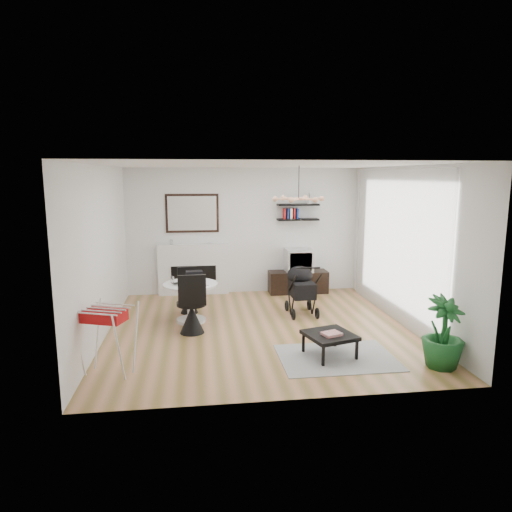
{
  "coord_description": "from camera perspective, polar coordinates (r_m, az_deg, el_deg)",
  "views": [
    {
      "loc": [
        -1.02,
        -7.27,
        2.54
      ],
      "look_at": [
        -0.01,
        0.4,
        1.17
      ],
      "focal_mm": 32.0,
      "sensor_mm": 36.0,
      "label": 1
    }
  ],
  "objects": [
    {
      "name": "newspaper",
      "position": [
        7.92,
        -7.24,
        -3.51
      ],
      "size": [
        0.35,
        0.3,
        0.01
      ],
      "primitive_type": "cube",
      "rotation": [
        0.0,
        0.0,
        0.12
      ],
      "color": "silver",
      "rests_on": "dining_table"
    },
    {
      "name": "wall_back",
      "position": [
        9.89,
        -1.53,
        3.13
      ],
      "size": [
        5.0,
        0.0,
        5.0
      ],
      "primitive_type": "plane",
      "rotation": [
        1.57,
        0.0,
        0.0
      ],
      "color": "white",
      "rests_on": "floor"
    },
    {
      "name": "wall_right",
      "position": [
        8.16,
        18.15,
        1.16
      ],
      "size": [
        0.0,
        5.0,
        5.0
      ],
      "primitive_type": "plane",
      "rotation": [
        1.57,
        0.0,
        -1.57
      ],
      "color": "white",
      "rests_on": "floor"
    },
    {
      "name": "drying_rack",
      "position": [
        6.23,
        -18.05,
        -9.87
      ],
      "size": [
        0.75,
        0.73,
        0.9
      ],
      "rotation": [
        0.0,
        0.0,
        -0.36
      ],
      "color": "white",
      "rests_on": "floor"
    },
    {
      "name": "shelf_lower",
      "position": [
        9.93,
        5.26,
        4.57
      ],
      "size": [
        0.9,
        0.25,
        0.04
      ],
      "primitive_type": "cube",
      "color": "black",
      "rests_on": "wall_back"
    },
    {
      "name": "tv_console",
      "position": [
        10.05,
        5.26,
        -3.24
      ],
      "size": [
        1.28,
        0.45,
        0.48
      ],
      "primitive_type": "cube",
      "color": "black",
      "rests_on": "floor"
    },
    {
      "name": "black_bag",
      "position": [
        8.19,
        -7.72,
        -2.47
      ],
      "size": [
        0.3,
        0.2,
        0.18
      ],
      "primitive_type": "cube",
      "rotation": [
        0.0,
        0.0,
        0.07
      ],
      "color": "black",
      "rests_on": "dining_table"
    },
    {
      "name": "shelf_upper",
      "position": [
        9.9,
        5.29,
        6.41
      ],
      "size": [
        0.9,
        0.25,
        0.04
      ],
      "primitive_type": "cube",
      "color": "black",
      "rests_on": "wall_back"
    },
    {
      "name": "laptop",
      "position": [
        7.97,
        -9.15,
        -3.4
      ],
      "size": [
        0.39,
        0.36,
        0.03
      ],
      "primitive_type": "imported",
      "rotation": [
        0.0,
        0.0,
        0.65
      ],
      "color": "black",
      "rests_on": "dining_table"
    },
    {
      "name": "ceiling",
      "position": [
        7.34,
        0.51,
        11.29
      ],
      "size": [
        5.0,
        5.0,
        0.0
      ],
      "primitive_type": "plane",
      "color": "white",
      "rests_on": "wall_back"
    },
    {
      "name": "sheer_curtain",
      "position": [
        8.3,
        16.94,
        1.36
      ],
      "size": [
        0.04,
        3.6,
        2.6
      ],
      "primitive_type": "cube",
      "color": "white",
      "rests_on": "wall_right"
    },
    {
      "name": "floor",
      "position": [
        7.76,
        0.47,
        -9.05
      ],
      "size": [
        5.0,
        5.0,
        0.0
      ],
      "primitive_type": "plane",
      "color": "olive",
      "rests_on": "ground"
    },
    {
      "name": "drinking_glass",
      "position": [
        8.12,
        -10.42,
        -2.9
      ],
      "size": [
        0.06,
        0.06,
        0.11
      ],
      "primitive_type": "cylinder",
      "color": "white",
      "rests_on": "dining_table"
    },
    {
      "name": "magazines",
      "position": [
        6.56,
        9.42,
        -9.57
      ],
      "size": [
        0.31,
        0.28,
        0.04
      ],
      "primitive_type": "cube",
      "rotation": [
        0.0,
        0.0,
        0.35
      ],
      "color": "#C53931",
      "rests_on": "coffee_table"
    },
    {
      "name": "fireplace",
      "position": [
        9.87,
        -7.83,
        -0.89
      ],
      "size": [
        1.5,
        0.17,
        2.16
      ],
      "color": "white",
      "rests_on": "floor"
    },
    {
      "name": "potted_plant",
      "position": [
        6.62,
        22.37,
        -8.83
      ],
      "size": [
        0.69,
        0.69,
        0.97
      ],
      "primitive_type": "imported",
      "rotation": [
        0.0,
        0.0,
        0.33
      ],
      "color": "#185421",
      "rests_on": "floor"
    },
    {
      "name": "chair_far",
      "position": [
        8.65,
        -8.39,
        -5.3
      ],
      "size": [
        0.41,
        0.43,
        0.84
      ],
      "rotation": [
        0.0,
        0.0,
        0.16
      ],
      "color": "black",
      "rests_on": "floor"
    },
    {
      "name": "pendant_lamp",
      "position": [
        7.77,
        5.35,
        7.12
      ],
      "size": [
        0.9,
        0.9,
        0.1
      ],
      "primitive_type": null,
      "color": "tan",
      "rests_on": "ceiling"
    },
    {
      "name": "rug",
      "position": [
        6.69,
        10.06,
        -12.39
      ],
      "size": [
        1.62,
        1.17,
        0.01
      ],
      "primitive_type": "cube",
      "color": "gray",
      "rests_on": "floor"
    },
    {
      "name": "wall_left",
      "position": [
        7.51,
        -18.76,
        0.39
      ],
      "size": [
        0.0,
        5.0,
        5.0
      ],
      "primitive_type": "plane",
      "rotation": [
        1.57,
        0.0,
        1.57
      ],
      "color": "white",
      "rests_on": "floor"
    },
    {
      "name": "chair_near",
      "position": [
        7.52,
        -8.02,
        -7.22
      ],
      "size": [
        0.48,
        0.5,
        1.01
      ],
      "rotation": [
        0.0,
        0.0,
        3.21
      ],
      "color": "black",
      "rests_on": "floor"
    },
    {
      "name": "stroller",
      "position": [
        8.5,
        5.66,
        -4.44
      ],
      "size": [
        0.5,
        0.82,
        0.98
      ],
      "rotation": [
        0.0,
        0.0,
        0.01
      ],
      "color": "black",
      "rests_on": "floor"
    },
    {
      "name": "dining_table",
      "position": [
        8.07,
        -8.17,
        -5.03
      ],
      "size": [
        0.95,
        0.95,
        0.69
      ],
      "color": "white",
      "rests_on": "floor"
    },
    {
      "name": "crt_tv",
      "position": [
        9.94,
        5.35,
        -0.51
      ],
      "size": [
        0.57,
        0.5,
        0.5
      ],
      "color": "silver",
      "rests_on": "tv_console"
    },
    {
      "name": "coffee_table",
      "position": [
        6.63,
        9.2,
        -9.84
      ],
      "size": [
        0.78,
        0.78,
        0.33
      ],
      "rotation": [
        0.0,
        0.0,
        0.28
      ],
      "color": "black",
      "rests_on": "rug"
    }
  ]
}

